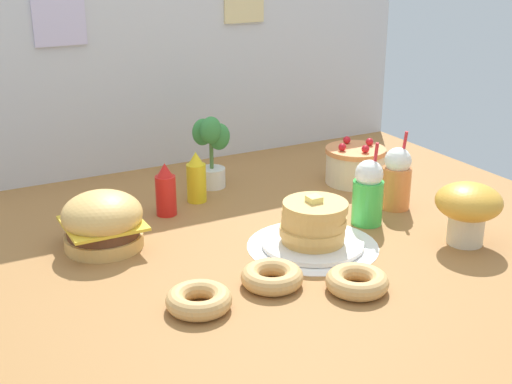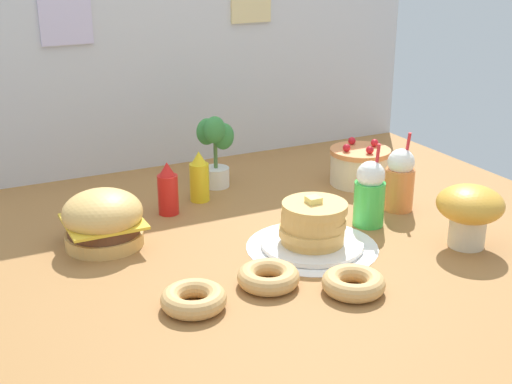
{
  "view_description": "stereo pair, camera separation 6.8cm",
  "coord_description": "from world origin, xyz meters",
  "px_view_note": "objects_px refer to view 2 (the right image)",
  "views": [
    {
      "loc": [
        -1.06,
        -1.86,
        0.97
      ],
      "look_at": [
        -0.03,
        0.05,
        0.17
      ],
      "focal_mm": 48.6,
      "sensor_mm": 36.0,
      "label": 1
    },
    {
      "loc": [
        -1.0,
        -1.89,
        0.97
      ],
      "look_at": [
        -0.03,
        0.05,
        0.17
      ],
      "focal_mm": 48.6,
      "sensor_mm": 36.0,
      "label": 2
    }
  ],
  "objects_px": {
    "orange_float_cup": "(400,180)",
    "pancake_stack": "(313,227)",
    "layer_cake": "(360,166)",
    "donut_vanilla": "(353,282)",
    "ketchup_bottle": "(168,190)",
    "donut_pink_glaze": "(194,298)",
    "potted_plant": "(215,149)",
    "mustard_bottle": "(199,178)",
    "mushroom_stool": "(470,210)",
    "burger": "(103,220)",
    "cream_soda_cup": "(370,194)",
    "donut_chocolate": "(268,276)"
  },
  "relations": [
    {
      "from": "burger",
      "to": "cream_soda_cup",
      "type": "bearing_deg",
      "value": -15.67
    },
    {
      "from": "ketchup_bottle",
      "to": "orange_float_cup",
      "type": "xyz_separation_m",
      "value": [
        0.79,
        -0.35,
        0.02
      ]
    },
    {
      "from": "mustard_bottle",
      "to": "donut_vanilla",
      "type": "bearing_deg",
      "value": -82.35
    },
    {
      "from": "mustard_bottle",
      "to": "mushroom_stool",
      "type": "xyz_separation_m",
      "value": [
        0.64,
        -0.79,
        0.04
      ]
    },
    {
      "from": "orange_float_cup",
      "to": "donut_vanilla",
      "type": "distance_m",
      "value": 0.7
    },
    {
      "from": "donut_pink_glaze",
      "to": "mustard_bottle",
      "type": "bearing_deg",
      "value": 66.73
    },
    {
      "from": "burger",
      "to": "pancake_stack",
      "type": "xyz_separation_m",
      "value": [
        0.61,
        -0.33,
        -0.02
      ]
    },
    {
      "from": "cream_soda_cup",
      "to": "mushroom_stool",
      "type": "relative_size",
      "value": 1.36
    },
    {
      "from": "orange_float_cup",
      "to": "cream_soda_cup",
      "type": "bearing_deg",
      "value": -158.91
    },
    {
      "from": "pancake_stack",
      "to": "orange_float_cup",
      "type": "distance_m",
      "value": 0.49
    },
    {
      "from": "layer_cake",
      "to": "donut_chocolate",
      "type": "xyz_separation_m",
      "value": [
        -0.75,
        -0.63,
        -0.05
      ]
    },
    {
      "from": "mustard_bottle",
      "to": "pancake_stack",
      "type": "bearing_deg",
      "value": -73.43
    },
    {
      "from": "ketchup_bottle",
      "to": "mustard_bottle",
      "type": "bearing_deg",
      "value": 25.5
    },
    {
      "from": "layer_cake",
      "to": "mustard_bottle",
      "type": "height_order",
      "value": "mustard_bottle"
    },
    {
      "from": "donut_chocolate",
      "to": "donut_vanilla",
      "type": "relative_size",
      "value": 1.0
    },
    {
      "from": "donut_pink_glaze",
      "to": "donut_vanilla",
      "type": "bearing_deg",
      "value": -14.78
    },
    {
      "from": "burger",
      "to": "orange_float_cup",
      "type": "height_order",
      "value": "orange_float_cup"
    },
    {
      "from": "mustard_bottle",
      "to": "orange_float_cup",
      "type": "bearing_deg",
      "value": -33.53
    },
    {
      "from": "layer_cake",
      "to": "mustard_bottle",
      "type": "bearing_deg",
      "value": 170.42
    },
    {
      "from": "orange_float_cup",
      "to": "potted_plant",
      "type": "bearing_deg",
      "value": 133.57
    },
    {
      "from": "ketchup_bottle",
      "to": "donut_pink_glaze",
      "type": "relative_size",
      "value": 1.08
    },
    {
      "from": "orange_float_cup",
      "to": "pancake_stack",
      "type": "bearing_deg",
      "value": -162.13
    },
    {
      "from": "burger",
      "to": "layer_cake",
      "type": "height_order",
      "value": "burger"
    },
    {
      "from": "cream_soda_cup",
      "to": "orange_float_cup",
      "type": "bearing_deg",
      "value": 21.09
    },
    {
      "from": "pancake_stack",
      "to": "potted_plant",
      "type": "distance_m",
      "value": 0.7
    },
    {
      "from": "donut_vanilla",
      "to": "potted_plant",
      "type": "bearing_deg",
      "value": 89.91
    },
    {
      "from": "donut_pink_glaze",
      "to": "potted_plant",
      "type": "xyz_separation_m",
      "value": [
        0.45,
        0.89,
        0.13
      ]
    },
    {
      "from": "pancake_stack",
      "to": "donut_chocolate",
      "type": "bearing_deg",
      "value": -145.84
    },
    {
      "from": "pancake_stack",
      "to": "layer_cake",
      "type": "distance_m",
      "value": 0.68
    },
    {
      "from": "layer_cake",
      "to": "donut_vanilla",
      "type": "xyz_separation_m",
      "value": [
        -0.55,
        -0.77,
        -0.05
      ]
    },
    {
      "from": "pancake_stack",
      "to": "layer_cake",
      "type": "xyz_separation_m",
      "value": [
        0.5,
        0.46,
        0.0
      ]
    },
    {
      "from": "ketchup_bottle",
      "to": "donut_chocolate",
      "type": "height_order",
      "value": "ketchup_bottle"
    },
    {
      "from": "burger",
      "to": "ketchup_bottle",
      "type": "xyz_separation_m",
      "value": [
        0.29,
        0.17,
        0.0
      ]
    },
    {
      "from": "cream_soda_cup",
      "to": "donut_pink_glaze",
      "type": "relative_size",
      "value": 1.61
    },
    {
      "from": "orange_float_cup",
      "to": "potted_plant",
      "type": "xyz_separation_m",
      "value": [
        -0.51,
        0.54,
        0.05
      ]
    },
    {
      "from": "cream_soda_cup",
      "to": "potted_plant",
      "type": "relative_size",
      "value": 0.98
    },
    {
      "from": "donut_vanilla",
      "to": "potted_plant",
      "type": "xyz_separation_m",
      "value": [
        0.0,
        1.01,
        0.13
      ]
    },
    {
      "from": "burger",
      "to": "mushroom_stool",
      "type": "height_order",
      "value": "mushroom_stool"
    },
    {
      "from": "mustard_bottle",
      "to": "cream_soda_cup",
      "type": "height_order",
      "value": "cream_soda_cup"
    },
    {
      "from": "mushroom_stool",
      "to": "burger",
      "type": "bearing_deg",
      "value": 153.18
    },
    {
      "from": "orange_float_cup",
      "to": "donut_pink_glaze",
      "type": "bearing_deg",
      "value": -160.21
    },
    {
      "from": "layer_cake",
      "to": "ketchup_bottle",
      "type": "bearing_deg",
      "value": 177.28
    },
    {
      "from": "ketchup_bottle",
      "to": "orange_float_cup",
      "type": "distance_m",
      "value": 0.86
    },
    {
      "from": "donut_vanilla",
      "to": "mustard_bottle",
      "type": "bearing_deg",
      "value": 97.65
    },
    {
      "from": "layer_cake",
      "to": "donut_pink_glaze",
      "type": "height_order",
      "value": "layer_cake"
    },
    {
      "from": "pancake_stack",
      "to": "orange_float_cup",
      "type": "height_order",
      "value": "orange_float_cup"
    },
    {
      "from": "pancake_stack",
      "to": "mushroom_stool",
      "type": "xyz_separation_m",
      "value": [
        0.47,
        -0.22,
        0.06
      ]
    },
    {
      "from": "mushroom_stool",
      "to": "orange_float_cup",
      "type": "bearing_deg",
      "value": 90.08
    },
    {
      "from": "layer_cake",
      "to": "donut_chocolate",
      "type": "height_order",
      "value": "layer_cake"
    },
    {
      "from": "pancake_stack",
      "to": "layer_cake",
      "type": "bearing_deg",
      "value": 42.55
    }
  ]
}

